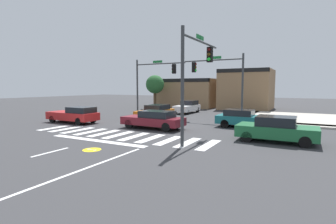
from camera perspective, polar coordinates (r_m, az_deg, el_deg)
ground_plane at (r=20.58m, az=-2.86°, el=-3.01°), size 120.00×120.00×0.00m
crosswalk_near at (r=16.95m, az=-10.81°, el=-4.95°), size 12.68×2.80×0.01m
bike_detector_marking at (r=13.33m, az=-16.42°, el=-7.97°), size 0.90×0.90×0.01m
curb_corner_northeast at (r=27.05m, az=23.82°, el=-1.25°), size 10.00×10.60×0.15m
storefront_row at (r=38.34m, az=10.84°, el=4.56°), size 16.35×6.90×5.39m
traffic_signal_northwest at (r=27.43m, az=-3.32°, el=7.75°), size 5.81×0.32×5.97m
traffic_signal_northeast at (r=24.04m, az=11.41°, el=7.99°), size 5.61×0.32×5.95m
traffic_signal_southeast at (r=14.84m, az=6.21°, el=10.03°), size 0.32×5.30×6.09m
car_red at (r=23.39m, az=-19.94°, el=-0.57°), size 4.65×1.77×1.39m
car_teal at (r=20.35m, az=17.03°, el=-1.40°), size 4.72×1.95×1.34m
car_white at (r=30.36m, az=4.33°, el=1.14°), size 1.72×4.26×1.44m
car_maroon at (r=18.99m, az=-3.12°, el=-1.62°), size 4.61×1.83×1.33m
car_orange at (r=24.28m, az=-2.74°, el=0.02°), size 1.86×4.40×1.38m
car_green at (r=15.67m, az=22.77°, el=-3.49°), size 4.22×1.94×1.44m
roadside_tree at (r=36.72m, az=-2.89°, el=6.04°), size 2.58×2.58×4.69m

